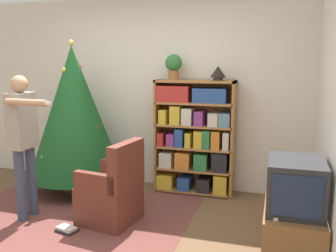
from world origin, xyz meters
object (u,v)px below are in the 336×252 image
object	(u,v)px
armchair	(112,194)
potted_plant	(174,65)
christmas_tree	(74,112)
table_lamp	(218,72)
standing_person	(24,135)
television	(296,185)
bookshelf	(195,138)

from	to	relation	value
armchair	potted_plant	xyz separation A→B (m)	(0.36, 1.19, 1.37)
christmas_tree	table_lamp	distance (m)	1.95
armchair	standing_person	distance (m)	1.17
standing_person	armchair	bearing A→B (deg)	101.71
television	potted_plant	xyz separation A→B (m)	(-1.51, 1.48, 0.99)
christmas_tree	table_lamp	world-z (taller)	christmas_tree
television	standing_person	distance (m)	2.85
bookshelf	table_lamp	bearing A→B (deg)	2.03
television	armchair	world-z (taller)	television
television	armchair	bearing A→B (deg)	171.01
christmas_tree	standing_person	world-z (taller)	christmas_tree
potted_plant	standing_person	bearing A→B (deg)	-134.82
television	potted_plant	size ratio (longest dim) A/B	1.77
table_lamp	standing_person	bearing A→B (deg)	-145.00
christmas_tree	standing_person	xyz separation A→B (m)	(-0.07, -0.95, -0.13)
christmas_tree	bookshelf	bearing A→B (deg)	13.60
bookshelf	armchair	world-z (taller)	bookshelf
bookshelf	table_lamp	size ratio (longest dim) A/B	7.53
christmas_tree	table_lamp	xyz separation A→B (m)	(1.84, 0.39, 0.53)
bookshelf	standing_person	xyz separation A→B (m)	(-1.63, -1.33, 0.20)
christmas_tree	potted_plant	xyz separation A→B (m)	(1.26, 0.39, 0.62)
bookshelf	table_lamp	xyz separation A→B (m)	(0.28, 0.01, 0.86)
armchair	standing_person	xyz separation A→B (m)	(-0.97, -0.15, 0.63)
christmas_tree	potted_plant	size ratio (longest dim) A/B	6.13
bookshelf	christmas_tree	distance (m)	1.64
armchair	television	bearing A→B (deg)	89.92
potted_plant	table_lamp	xyz separation A→B (m)	(0.58, 0.00, -0.09)
armchair	standing_person	bearing A→B (deg)	-72.20
bookshelf	christmas_tree	world-z (taller)	christmas_tree
television	christmas_tree	world-z (taller)	christmas_tree
television	potted_plant	world-z (taller)	potted_plant
christmas_tree	armchair	world-z (taller)	christmas_tree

